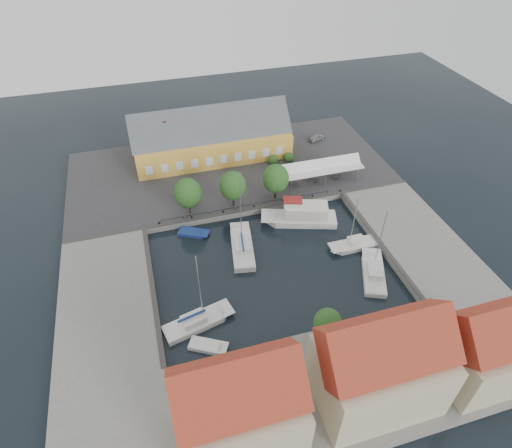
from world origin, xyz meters
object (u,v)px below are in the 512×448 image
Objects in this scene: launch_nw at (193,233)px; trawler at (302,216)px; car_silver at (317,138)px; launch_sw at (208,347)px; tent_canopy at (321,168)px; east_boat_b at (353,246)px; warehouse at (208,139)px; center_sailboat at (242,248)px; car_red at (187,195)px; east_boat_c at (373,274)px; west_boat_d at (197,323)px.

trawler is at bearing -6.17° from launch_nw.
launch_sw is (-30.01, -39.82, -1.52)m from car_silver.
trawler reaches higher than car_silver.
tent_canopy is 1.42× the size of east_boat_b.
warehouse reaches higher than trawler.
trawler is at bearing 19.05° from center_sailboat.
car_red is 18.98m from trawler.
car_red is 0.38× the size of trawler.
east_boat_b is at bearing -23.25° from launch_nw.
car_silver is 30.17m from car_red.
launch_sw reaches higher than launch_nw.
center_sailboat is 18.66m from east_boat_c.
launch_nw is at bearing -103.62° from car_red.
center_sailboat is 16.26m from east_boat_b.
car_red is at bearing 149.64° from trawler.
tent_canopy is 2.92× the size of launch_sw.
trawler is at bearing 131.42° from car_silver.
car_silver is 0.74× the size of launch_sw.
west_boat_d is (-24.53, -1.31, 0.01)m from east_boat_c.
west_boat_d reaches higher than launch_sw.
east_boat_b is (5.19, -7.64, -0.76)m from trawler.
east_boat_b is at bearing -62.71° from warehouse.
tent_canopy is at bearing 41.77° from west_boat_d.
car_red is 7.96m from launch_nw.
warehouse is 2.89× the size of east_boat_b.
west_boat_d is at bearing -106.88° from car_red.
trawler is 1.03× the size of west_boat_d.
launch_sw is (-25.11, -26.54, -3.59)m from tent_canopy.
center_sailboat is (5.80, -13.24, -1.40)m from car_red.
tent_canopy is at bearing -39.86° from warehouse.
east_boat_c is at bearing 11.53° from launch_sw.
warehouse is at bearing 89.01° from center_sailboat.
east_boat_b reaches higher than car_red.
car_silver is at bearing 80.13° from east_boat_c.
west_boat_d reaches higher than warehouse.
west_boat_d is at bearing 99.45° from launch_sw.
west_boat_d reaches higher than car_silver.
warehouse is 21.74m from launch_nw.
center_sailboat is at bearing 52.10° from west_boat_d.
east_boat_b is (-1.28, -15.83, -3.42)m from tent_canopy.
east_boat_b is 0.89× the size of east_boat_c.
east_boat_b is 26.13m from launch_sw.
center_sailboat is (-17.04, -11.83, -3.32)m from tent_canopy.
warehouse reaches higher than launch_nw.
west_boat_d is (-2.87, -24.37, -1.49)m from car_red.
launch_sw is (-8.52, -40.39, -4.34)m from warehouse.
tent_canopy is 2.81× the size of launch_nw.
tent_canopy is at bearing 34.77° from center_sailboat.
tent_canopy is 16.24m from east_boat_b.
launch_sw is at bearing -118.76° from center_sailboat.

